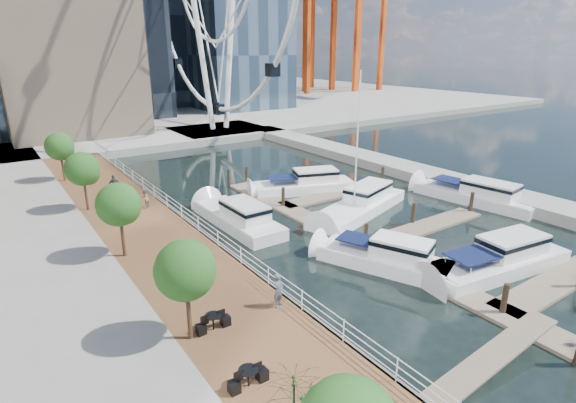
{
  "coord_description": "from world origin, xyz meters",
  "views": [
    {
      "loc": [
        -17.39,
        -12.08,
        13.0
      ],
      "look_at": [
        -0.74,
        11.89,
        3.0
      ],
      "focal_mm": 28.0,
      "sensor_mm": 36.0,
      "label": 1
    }
  ],
  "objects": [
    {
      "name": "boardwalk",
      "position": [
        -9.0,
        15.0,
        0.5
      ],
      "size": [
        6.0,
        60.0,
        1.0
      ],
      "primitive_type": "cube",
      "color": "brown",
      "rests_on": "ground"
    },
    {
      "name": "pedestrian_far",
      "position": [
        -8.58,
        26.89,
        1.86
      ],
      "size": [
        1.02,
        0.45,
        1.71
      ],
      "primitive_type": "imported",
      "rotation": [
        0.0,
        0.0,
        3.17
      ],
      "color": "#31373D",
      "rests_on": "boardwalk"
    },
    {
      "name": "yacht_foreground",
      "position": [
        7.25,
        0.96,
        0.0
      ],
      "size": [
        11.22,
        4.4,
        2.15
      ],
      "primitive_type": null,
      "rotation": [
        0.0,
        0.0,
        1.43
      ],
      "color": "silver",
      "rests_on": "ground"
    },
    {
      "name": "ground",
      "position": [
        0.0,
        0.0,
        0.0
      ],
      "size": [
        520.0,
        520.0,
        0.0
      ],
      "primitive_type": "plane",
      "color": "black",
      "rests_on": "ground"
    },
    {
      "name": "port_cranes",
      "position": [
        67.67,
        95.67,
        20.0
      ],
      "size": [
        40.0,
        52.0,
        38.0
      ],
      "color": "#D84C14",
      "rests_on": "ground"
    },
    {
      "name": "railing",
      "position": [
        -6.1,
        15.0,
        1.52
      ],
      "size": [
        0.1,
        60.0,
        1.05
      ],
      "primitive_type": null,
      "color": "white",
      "rests_on": "boardwalk"
    },
    {
      "name": "seawall",
      "position": [
        -6.0,
        15.0,
        0.5
      ],
      "size": [
        0.25,
        60.0,
        1.0
      ],
      "primitive_type": "cube",
      "color": "#595954",
      "rests_on": "ground"
    },
    {
      "name": "pier",
      "position": [
        14.0,
        52.0,
        0.5
      ],
      "size": [
        14.0,
        12.0,
        1.0
      ],
      "primitive_type": "cube",
      "color": "gray",
      "rests_on": "ground"
    },
    {
      "name": "moored_yachts",
      "position": [
        7.52,
        12.21,
        0.0
      ],
      "size": [
        23.81,
        32.48,
        11.5
      ],
      "color": "white",
      "rests_on": "ground"
    },
    {
      "name": "land_far",
      "position": [
        0.0,
        102.0,
        0.5
      ],
      "size": [
        200.0,
        114.0,
        1.0
      ],
      "primitive_type": "cube",
      "color": "gray",
      "rests_on": "ground"
    },
    {
      "name": "street_trees",
      "position": [
        -11.4,
        14.0,
        4.29
      ],
      "size": [
        2.6,
        42.6,
        4.6
      ],
      "color": "#3F2B1C",
      "rests_on": "ground"
    },
    {
      "name": "breakwater",
      "position": [
        20.0,
        20.0,
        0.5
      ],
      "size": [
        4.0,
        60.0,
        1.0
      ],
      "primitive_type": "cube",
      "color": "gray",
      "rests_on": "ground"
    },
    {
      "name": "floating_docks",
      "position": [
        7.97,
        9.98,
        0.49
      ],
      "size": [
        16.0,
        34.0,
        2.6
      ],
      "color": "#6D6051",
      "rests_on": "ground"
    },
    {
      "name": "pedestrian_mid",
      "position": [
        -7.58,
        21.89,
        1.78
      ],
      "size": [
        0.94,
        0.96,
        1.56
      ],
      "primitive_type": "imported",
      "rotation": [
        0.0,
        0.0,
        -2.26
      ],
      "color": "gray",
      "rests_on": "boardwalk"
    },
    {
      "name": "pedestrian_near",
      "position": [
        -6.84,
        3.92,
        1.88
      ],
      "size": [
        0.77,
        0.7,
        1.76
      ],
      "primitive_type": "imported",
      "rotation": [
        0.0,
        0.0,
        0.55
      ],
      "color": "#4A4F63",
      "rests_on": "boardwalk"
    }
  ]
}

